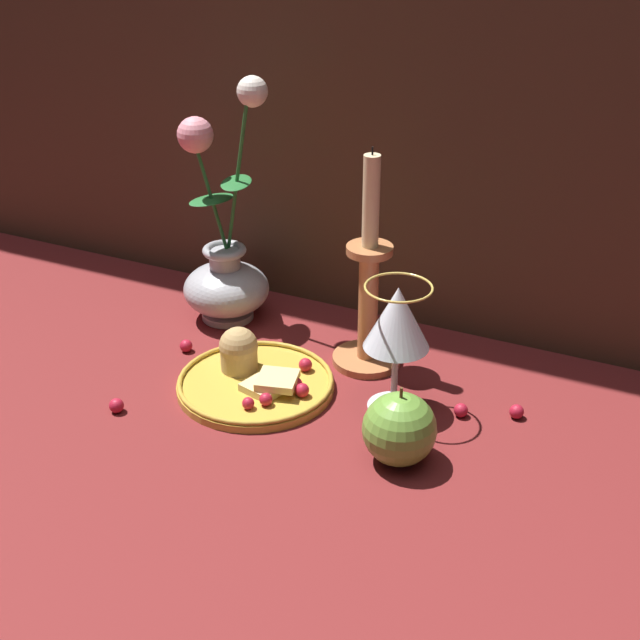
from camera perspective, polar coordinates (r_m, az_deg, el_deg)
The scene contains 10 objects.
ground_plane at distance 1.12m, azimuth -1.08°, elevation -4.93°, with size 2.40×2.40×0.00m, color maroon.
vase at distance 1.28m, azimuth -6.11°, elevation 3.49°, with size 0.13×0.12×0.35m.
plate_with_pastries at distance 1.14m, azimuth -4.30°, elevation -3.59°, with size 0.20×0.20×0.07m.
wine_glass at distance 1.05m, azimuth 4.96°, elevation -0.13°, with size 0.08×0.08×0.16m.
candlestick at distance 1.15m, azimuth 3.11°, elevation 1.50°, with size 0.09×0.09×0.30m.
apple_beside_vase at distance 0.99m, azimuth 5.10°, elevation -6.97°, with size 0.08×0.08×0.10m.
berry_near_plate at distance 1.09m, azimuth 9.01°, elevation -5.73°, with size 0.02×0.02×0.02m, color #AD192D.
berry_front_center at distance 1.23m, azimuth -8.57°, elevation -1.65°, with size 0.02×0.02×0.02m, color #AD192D.
berry_by_glass_stem at distance 1.12m, azimuth -12.90°, elevation -5.36°, with size 0.02×0.02×0.02m, color #AD192D.
berry_under_candlestick at distance 1.10m, azimuth 12.47°, elevation -5.74°, with size 0.02×0.02×0.02m, color #AD192D.
Camera 1 is at (0.43, -0.84, 0.61)m, focal length 50.00 mm.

